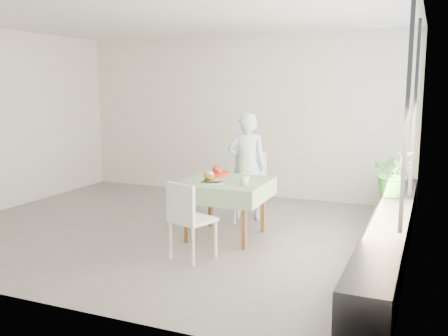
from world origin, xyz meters
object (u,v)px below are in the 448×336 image
at_px(main_dish, 211,179).
at_px(potted_plant, 394,173).
at_px(cafe_table, 226,202).
at_px(chair_near, 192,235).
at_px(chair_far, 250,200).
at_px(diner, 247,167).
at_px(juice_cup_orange, 245,177).

xyz_separation_m(main_dish, potted_plant, (2.07, 1.21, 0.02)).
bearing_deg(cafe_table, chair_near, -92.21).
height_order(cafe_table, main_dish, main_dish).
distance_m(chair_near, potted_plant, 2.81).
xyz_separation_m(cafe_table, potted_plant, (1.96, 1.00, 0.35)).
relative_size(chair_near, main_dish, 3.09).
bearing_deg(cafe_table, chair_far, 89.65).
distance_m(cafe_table, chair_far, 0.89).
bearing_deg(chair_near, diner, 90.73).
relative_size(cafe_table, chair_far, 1.08).
bearing_deg(diner, juice_cup_orange, 92.40).
bearing_deg(chair_near, cafe_table, 87.79).
relative_size(chair_far, potted_plant, 1.56).
bearing_deg(chair_far, chair_near, -91.29).
bearing_deg(diner, chair_far, 128.33).
bearing_deg(cafe_table, main_dish, -119.00).
distance_m(cafe_table, juice_cup_orange, 0.43).
xyz_separation_m(chair_near, diner, (-0.02, 1.84, 0.51)).
distance_m(chair_far, main_dish, 1.20).
bearing_deg(juice_cup_orange, chair_near, -106.80).
relative_size(cafe_table, main_dish, 3.68).
height_order(cafe_table, potted_plant, potted_plant).
xyz_separation_m(diner, juice_cup_orange, (0.31, -0.89, 0.02)).
xyz_separation_m(juice_cup_orange, potted_plant, (1.71, 0.96, 0.01)).
height_order(chair_near, diner, diner).
distance_m(chair_far, potted_plant, 2.02).
xyz_separation_m(chair_far, potted_plant, (1.95, 0.12, 0.51)).
distance_m(chair_near, main_dish, 0.88).
height_order(chair_near, potted_plant, potted_plant).
bearing_deg(potted_plant, diner, -177.88).
distance_m(chair_far, juice_cup_orange, 1.01).
bearing_deg(juice_cup_orange, main_dish, -146.41).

